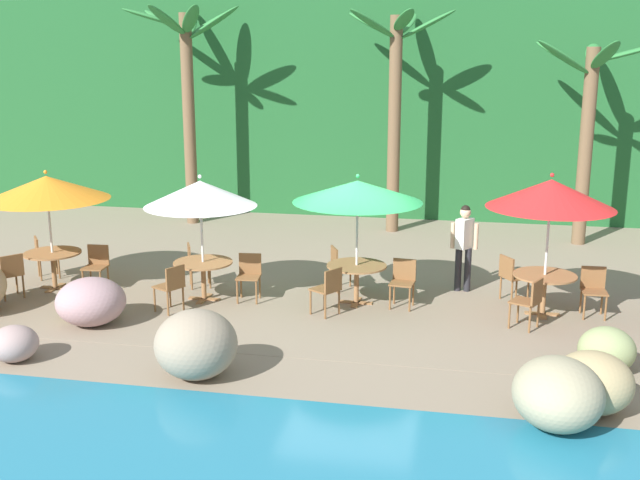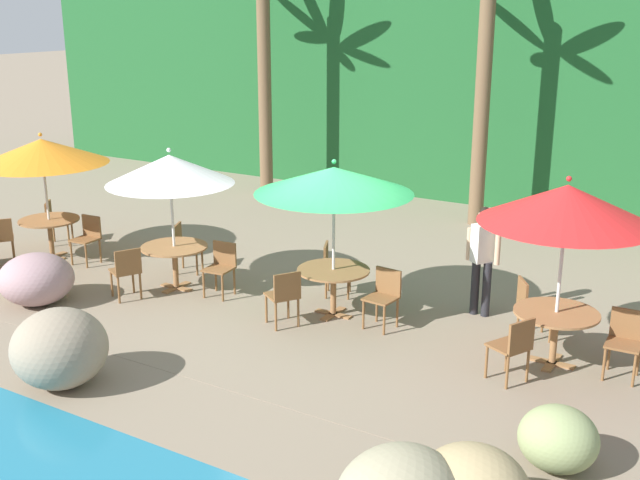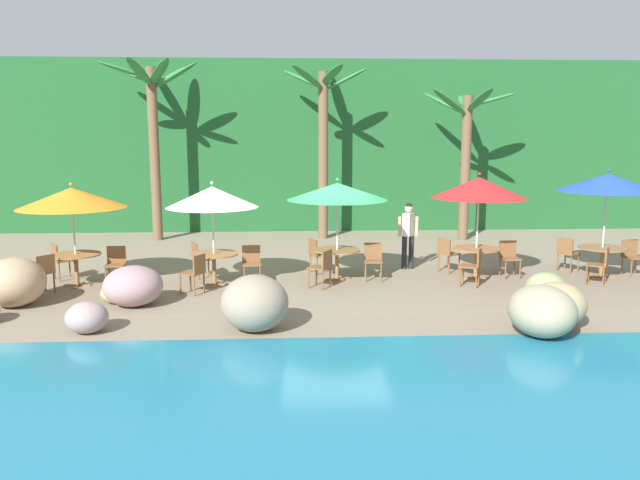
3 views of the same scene
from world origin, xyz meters
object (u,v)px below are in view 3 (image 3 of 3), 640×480
at_px(dining_table_orange, 76,259).
at_px(chair_blue_seaward, 632,255).
at_px(chair_white_left, 195,271).
at_px(chair_red_seaward, 509,256).
at_px(chair_green_seaward, 373,258).
at_px(chair_blue_left, 601,263).
at_px(chair_orange_inland, 60,259).
at_px(dining_table_blue, 602,252).
at_px(umbrella_green, 337,191).
at_px(palm_tree_second, 323,128).
at_px(dining_table_green, 337,255).
at_px(umbrella_orange, 72,198).
at_px(palm_tree_nearest, 153,118).
at_px(chair_red_left, 474,264).
at_px(umbrella_red, 479,188).
at_px(umbrella_white, 212,197).
at_px(chair_white_inland, 199,257).
at_px(chair_white_seaward, 252,261).
at_px(chair_red_inland, 447,252).
at_px(chair_orange_left, 43,271).
at_px(dining_table_white, 214,259).
at_px(waiter_in_white, 408,231).
at_px(chair_green_inland, 317,253).
at_px(chair_blue_inland, 567,252).
at_px(chair_orange_seaward, 116,262).
at_px(palm_tree_third, 466,141).
at_px(chair_green_left, 323,266).
at_px(dining_table_red, 476,253).
at_px(umbrella_blue, 608,183).

height_order(dining_table_orange, chair_blue_seaward, chair_blue_seaward).
xyz_separation_m(chair_white_left, chair_red_seaward, (7.31, 1.29, 0.00)).
height_order(chair_green_seaward, chair_blue_left, same).
xyz_separation_m(chair_orange_inland, dining_table_blue, (12.90, -0.41, 0.10)).
xyz_separation_m(umbrella_green, chair_red_seaward, (4.17, 0.14, -1.59)).
relative_size(dining_table_orange, umbrella_green, 0.46).
distance_m(chair_blue_seaward, palm_tree_second, 9.84).
relative_size(dining_table_green, palm_tree_second, 0.20).
relative_size(umbrella_orange, chair_white_left, 2.71).
bearing_deg(palm_tree_nearest, chair_blue_seaward, -24.99).
height_order(chair_red_left, chair_blue_seaward, same).
bearing_deg(chair_blue_left, chair_white_left, -177.86).
relative_size(umbrella_red, chair_blue_left, 2.91).
height_order(umbrella_white, chair_white_inland, umbrella_white).
bearing_deg(chair_white_seaward, chair_red_inland, 10.17).
distance_m(dining_table_green, chair_red_inland, 2.88).
bearing_deg(chair_orange_left, chair_white_left, -2.72).
bearing_deg(palm_tree_second, umbrella_orange, -133.27).
bearing_deg(dining_table_white, waiter_in_white, 17.64).
distance_m(chair_green_inland, chair_blue_inland, 6.24).
xyz_separation_m(chair_orange_seaward, umbrella_red, (8.43, 0.14, 1.66)).
xyz_separation_m(chair_red_seaward, palm_tree_third, (0.40, 5.46, 2.71)).
height_order(chair_green_inland, dining_table_blue, chair_green_inland).
bearing_deg(chair_red_inland, umbrella_white, -169.60).
distance_m(dining_table_orange, palm_tree_third, 12.33).
relative_size(umbrella_green, chair_green_left, 2.78).
xyz_separation_m(umbrella_white, dining_table_green, (2.83, 0.34, -1.41)).
bearing_deg(chair_white_left, dining_table_white, 69.04).
distance_m(chair_white_left, chair_blue_seaward, 10.43).
bearing_deg(umbrella_red, chair_orange_seaward, -179.04).
distance_m(dining_table_orange, chair_orange_inland, 0.86).
xyz_separation_m(chair_red_left, waiter_in_white, (-1.13, 1.94, 0.47)).
bearing_deg(dining_table_red, umbrella_white, -176.59).
distance_m(chair_red_seaward, umbrella_blue, 2.83).
relative_size(umbrella_green, palm_tree_nearest, 0.42).
relative_size(chair_green_inland, chair_blue_left, 1.00).
relative_size(chair_green_seaward, chair_blue_seaward, 1.00).
distance_m(chair_green_seaward, palm_tree_nearest, 9.35).
xyz_separation_m(chair_white_left, palm_tree_third, (7.72, 6.74, 2.71)).
bearing_deg(chair_blue_seaward, chair_green_inland, 175.45).
height_order(dining_table_red, chair_red_left, chair_red_left).
relative_size(chair_white_left, palm_tree_third, 0.18).
height_order(chair_green_inland, chair_red_seaward, same).
relative_size(chair_green_inland, waiter_in_white, 0.51).
bearing_deg(dining_table_orange, palm_tree_nearest, 85.34).
bearing_deg(palm_tree_second, dining_table_green, -90.13).
height_order(chair_white_left, dining_table_red, chair_white_left).
height_order(chair_blue_left, palm_tree_nearest, palm_tree_nearest).
height_order(dining_table_orange, dining_table_green, same).
bearing_deg(dining_table_blue, chair_orange_left, -175.80).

